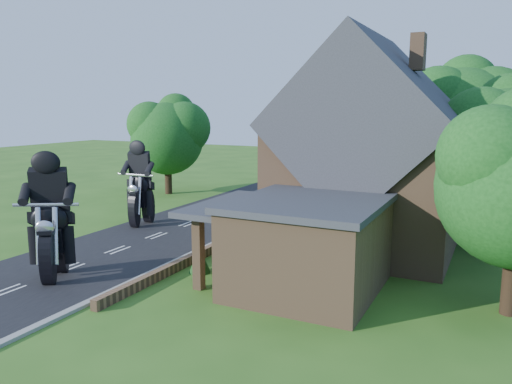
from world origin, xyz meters
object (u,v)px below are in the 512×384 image
at_px(house, 369,159).
at_px(motorcycle_follow, 142,213).
at_px(motorcycle_lead, 54,261).
at_px(annex, 305,243).
at_px(garden_wall, 245,233).

relative_size(house, motorcycle_follow, 6.46).
distance_m(motorcycle_lead, motorcycle_follow, 9.28).
bearing_deg(annex, house, 84.76).
distance_m(house, motorcycle_follow, 13.32).
height_order(garden_wall, motorcycle_lead, motorcycle_lead).
distance_m(garden_wall, motorcycle_follow, 6.59).
height_order(annex, motorcycle_lead, annex).
relative_size(garden_wall, motorcycle_lead, 13.31).
xyz_separation_m(house, annex, (-0.62, -6.80, -2.58)).
bearing_deg(house, garden_wall, -170.83).
xyz_separation_m(garden_wall, motorcycle_lead, (-3.73, -9.25, 0.57)).
relative_size(house, motorcycle_lead, 6.19).
bearing_deg(motorcycle_lead, annex, 170.17).
bearing_deg(annex, motorcycle_follow, 156.05).
xyz_separation_m(annex, motorcycle_lead, (-9.29, -3.45, -1.00)).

